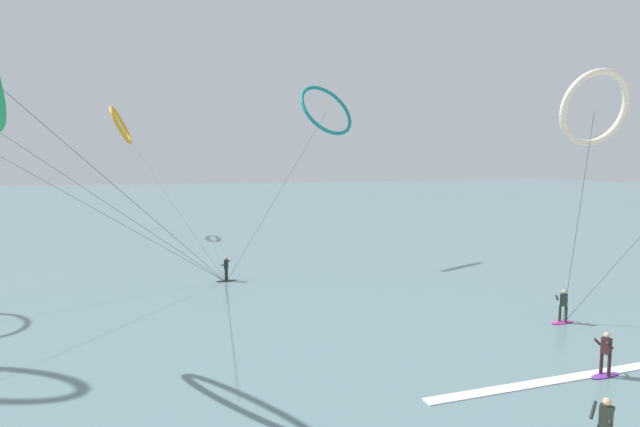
# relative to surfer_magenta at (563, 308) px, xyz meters

# --- Properties ---
(sea_water) EXTENTS (400.00, 200.00, 0.08)m
(sea_water) POSITION_rel_surfer_magenta_xyz_m (-10.44, 91.79, -0.78)
(sea_water) COLOR slate
(sea_water) RESTS_ON ground
(surfer_magenta) EXTENTS (1.40, 0.72, 1.70)m
(surfer_magenta) POSITION_rel_surfer_magenta_xyz_m (0.00, 0.00, 0.00)
(surfer_magenta) COLOR #CC288E
(surfer_magenta) RESTS_ON ground
(surfer_charcoal) EXTENTS (1.40, 0.71, 1.70)m
(surfer_charcoal) POSITION_rel_surfer_magenta_xyz_m (-14.25, 14.70, 0.00)
(surfer_charcoal) COLOR black
(surfer_charcoal) RESTS_ON ground
(surfer_violet) EXTENTS (1.40, 0.64, 1.70)m
(surfer_violet) POSITION_rel_surfer_magenta_xyz_m (-3.58, -5.17, 0.00)
(surfer_violet) COLOR purple
(surfer_violet) RESTS_ON ground
(kite_amber) EXTENTS (8.36, 28.07, 14.43)m
(kite_amber) POSITION_rel_surfer_magenta_xyz_m (-21.14, 40.34, 11.47)
(kite_amber) COLOR orange
(kite_amber) RESTS_ON ground
(kite_teal) EXTENTS (11.86, 6.55, 14.49)m
(kite_teal) POSITION_rel_surfer_magenta_xyz_m (-5.21, 19.03, 11.53)
(kite_teal) COLOR teal
(kite_teal) RESTS_ON ground
(kite_ivory) EXTENTS (3.88, 1.84, 12.53)m
(kite_ivory) POSITION_rel_surfer_magenta_xyz_m (1.06, -0.26, 9.86)
(kite_ivory) COLOR silver
(kite_ivory) RESTS_ON ground
(wave_crest_far) EXTENTS (15.50, 1.39, 0.12)m
(wave_crest_far) POSITION_rel_surfer_magenta_xyz_m (-3.24, -4.96, -0.76)
(wave_crest_far) COLOR white
(wave_crest_far) RESTS_ON ground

